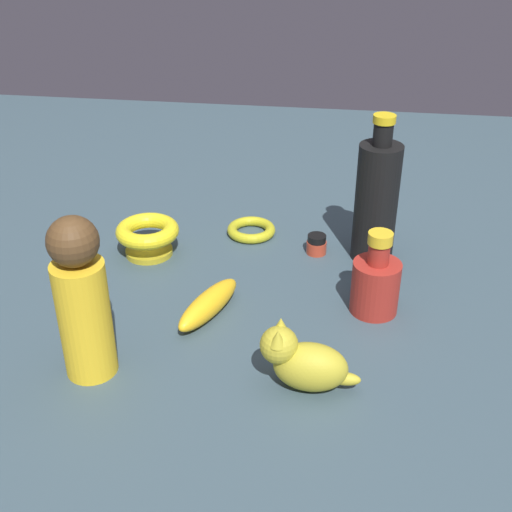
{
  "coord_description": "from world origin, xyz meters",
  "views": [
    {
      "loc": [
        -0.87,
        -0.13,
        0.58
      ],
      "look_at": [
        0.0,
        0.0,
        0.07
      ],
      "focal_mm": 46.31,
      "sensor_mm": 36.0,
      "label": 1
    }
  ],
  "objects_px": {
    "bottle_short": "(376,283)",
    "person_figure_adult": "(82,300)",
    "nail_polish_jar": "(317,244)",
    "cat_figurine": "(303,361)",
    "bangle": "(251,230)",
    "bowl": "(148,234)",
    "banana": "(209,304)",
    "bottle_tall": "(376,200)"
  },
  "relations": [
    {
      "from": "bowl",
      "to": "bottle_tall",
      "type": "distance_m",
      "value": 0.4
    },
    {
      "from": "cat_figurine",
      "to": "bowl",
      "type": "xyz_separation_m",
      "value": [
        0.31,
        0.3,
        -0.0
      ]
    },
    {
      "from": "bowl",
      "to": "bottle_tall",
      "type": "relative_size",
      "value": 0.43
    },
    {
      "from": "bowl",
      "to": "person_figure_adult",
      "type": "bearing_deg",
      "value": -177.65
    },
    {
      "from": "nail_polish_jar",
      "to": "person_figure_adult",
      "type": "distance_m",
      "value": 0.47
    },
    {
      "from": "banana",
      "to": "cat_figurine",
      "type": "bearing_deg",
      "value": 68.42
    },
    {
      "from": "bottle_short",
      "to": "bangle",
      "type": "relative_size",
      "value": 1.49
    },
    {
      "from": "bangle",
      "to": "person_figure_adult",
      "type": "distance_m",
      "value": 0.46
    },
    {
      "from": "nail_polish_jar",
      "to": "bottle_tall",
      "type": "relative_size",
      "value": 0.14
    },
    {
      "from": "bottle_short",
      "to": "person_figure_adult",
      "type": "xyz_separation_m",
      "value": [
        -0.2,
        0.38,
        0.06
      ]
    },
    {
      "from": "banana",
      "to": "bottle_tall",
      "type": "bearing_deg",
      "value": 152.36
    },
    {
      "from": "bangle",
      "to": "person_figure_adult",
      "type": "xyz_separation_m",
      "value": [
        -0.42,
        0.16,
        0.1
      ]
    },
    {
      "from": "bottle_tall",
      "to": "nail_polish_jar",
      "type": "bearing_deg",
      "value": 90.83
    },
    {
      "from": "cat_figurine",
      "to": "person_figure_adult",
      "type": "relative_size",
      "value": 0.57
    },
    {
      "from": "person_figure_adult",
      "to": "bangle",
      "type": "bearing_deg",
      "value": -20.38
    },
    {
      "from": "banana",
      "to": "bangle",
      "type": "distance_m",
      "value": 0.27
    },
    {
      "from": "cat_figurine",
      "to": "nail_polish_jar",
      "type": "xyz_separation_m",
      "value": [
        0.36,
        0.0,
        -0.02
      ]
    },
    {
      "from": "nail_polish_jar",
      "to": "bangle",
      "type": "xyz_separation_m",
      "value": [
        0.05,
        0.13,
        -0.01
      ]
    },
    {
      "from": "cat_figurine",
      "to": "person_figure_adult",
      "type": "xyz_separation_m",
      "value": [
        -0.01,
        0.28,
        0.07
      ]
    },
    {
      "from": "person_figure_adult",
      "to": "cat_figurine",
      "type": "bearing_deg",
      "value": -88.51
    },
    {
      "from": "bowl",
      "to": "cat_figurine",
      "type": "bearing_deg",
      "value": -136.32
    },
    {
      "from": "banana",
      "to": "bottle_tall",
      "type": "relative_size",
      "value": 0.59
    },
    {
      "from": "bottle_tall",
      "to": "bangle",
      "type": "bearing_deg",
      "value": 76.86
    },
    {
      "from": "bottle_short",
      "to": "person_figure_adult",
      "type": "relative_size",
      "value": 0.58
    },
    {
      "from": "bangle",
      "to": "banana",
      "type": "bearing_deg",
      "value": 174.63
    },
    {
      "from": "bowl",
      "to": "nail_polish_jar",
      "type": "xyz_separation_m",
      "value": [
        0.05,
        -0.29,
        -0.02
      ]
    },
    {
      "from": "bottle_short",
      "to": "bowl",
      "type": "height_order",
      "value": "bottle_short"
    },
    {
      "from": "bottle_tall",
      "to": "person_figure_adult",
      "type": "bearing_deg",
      "value": 134.19
    },
    {
      "from": "person_figure_adult",
      "to": "bowl",
      "type": "bearing_deg",
      "value": 2.35
    },
    {
      "from": "banana",
      "to": "bottle_tall",
      "type": "distance_m",
      "value": 0.34
    },
    {
      "from": "bowl",
      "to": "nail_polish_jar",
      "type": "distance_m",
      "value": 0.3
    },
    {
      "from": "cat_figurine",
      "to": "bangle",
      "type": "bearing_deg",
      "value": 17.45
    },
    {
      "from": "bottle_short",
      "to": "cat_figurine",
      "type": "xyz_separation_m",
      "value": [
        -0.19,
        0.09,
        -0.01
      ]
    },
    {
      "from": "person_figure_adult",
      "to": "bottle_tall",
      "type": "xyz_separation_m",
      "value": [
        0.37,
        -0.38,
        -0.0
      ]
    },
    {
      "from": "bowl",
      "to": "banana",
      "type": "height_order",
      "value": "bowl"
    },
    {
      "from": "cat_figurine",
      "to": "bangle",
      "type": "distance_m",
      "value": 0.43
    },
    {
      "from": "bangle",
      "to": "person_figure_adult",
      "type": "height_order",
      "value": "person_figure_adult"
    },
    {
      "from": "bottle_short",
      "to": "banana",
      "type": "relative_size",
      "value": 0.9
    },
    {
      "from": "nail_polish_jar",
      "to": "person_figure_adult",
      "type": "height_order",
      "value": "person_figure_adult"
    },
    {
      "from": "bottle_short",
      "to": "nail_polish_jar",
      "type": "height_order",
      "value": "bottle_short"
    },
    {
      "from": "nail_polish_jar",
      "to": "person_figure_adult",
      "type": "bearing_deg",
      "value": 142.47
    },
    {
      "from": "nail_polish_jar",
      "to": "bangle",
      "type": "bearing_deg",
      "value": 66.99
    }
  ]
}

